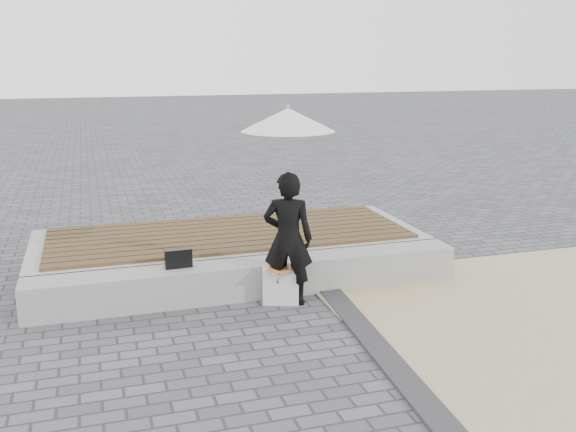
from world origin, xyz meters
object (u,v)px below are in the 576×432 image
object	(u,v)px
parasol	(288,120)
handbag	(178,258)
seating_ledge	(252,278)
woman	(288,239)
canvas_tote	(281,285)

from	to	relation	value
parasol	handbag	bearing A→B (deg)	160.52
seating_ledge	parasol	distance (m)	1.90
woman	parasol	distance (m)	1.29
handbag	canvas_tote	world-z (taller)	handbag
parasol	handbag	xyz separation A→B (m)	(-1.15, 0.41, -1.53)
seating_ledge	parasol	xyz separation A→B (m)	(0.32, -0.37, 1.84)
parasol	canvas_tote	xyz separation A→B (m)	(-0.08, 0.01, -1.83)
parasol	canvas_tote	distance (m)	1.83
woman	handbag	xyz separation A→B (m)	(-1.15, 0.41, -0.24)
seating_ledge	handbag	xyz separation A→B (m)	(-0.83, 0.04, 0.31)
seating_ledge	parasol	size ratio (longest dim) A/B	3.96
woman	canvas_tote	xyz separation A→B (m)	(-0.08, 0.01, -0.54)
seating_ledge	woman	distance (m)	0.73
canvas_tote	seating_ledge	bearing A→B (deg)	141.74
handbag	canvas_tote	distance (m)	1.18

